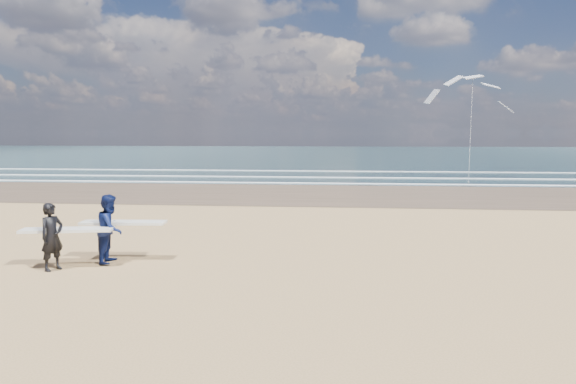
# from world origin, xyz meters

# --- Properties ---
(ocean) EXTENTS (220.00, 100.00, 0.02)m
(ocean) POSITION_xyz_m (20.00, 72.00, 0.01)
(ocean) COLOR #172F33
(ocean) RESTS_ON ground
(foam_breakers) EXTENTS (220.00, 11.70, 0.05)m
(foam_breakers) POSITION_xyz_m (20.00, 28.10, 0.05)
(foam_breakers) COLOR white
(foam_breakers) RESTS_ON ground
(surfer_near) EXTENTS (2.26, 1.18, 1.65)m
(surfer_near) POSITION_xyz_m (-0.92, 0.75, 0.84)
(surfer_near) COLOR black
(surfer_near) RESTS_ON ground
(surfer_far) EXTENTS (2.23, 1.15, 1.77)m
(surfer_far) POSITION_xyz_m (0.13, 1.60, 0.89)
(surfer_far) COLOR #0B1542
(surfer_far) RESTS_ON ground
(kite_1) EXTENTS (6.38, 4.80, 8.69)m
(kite_1) POSITION_xyz_m (15.35, 27.27, 5.02)
(kite_1) COLOR slate
(kite_1) RESTS_ON ground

